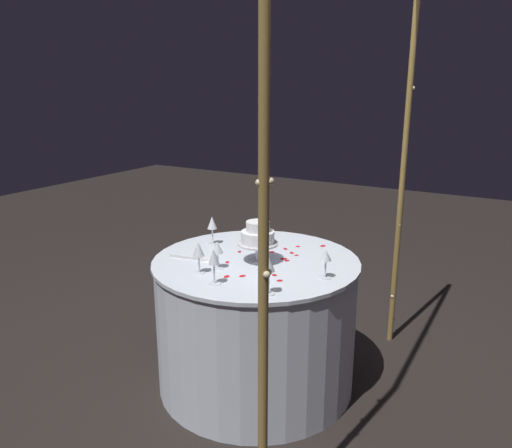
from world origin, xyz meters
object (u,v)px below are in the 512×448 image
tiered_cake (258,236)px  decorative_arch (359,126)px  wine_glass_5 (212,224)px  wine_glass_0 (199,251)px  cake_knife (196,259)px  wine_glass_1 (215,259)px  wine_glass_4 (269,265)px  main_table (256,322)px  wine_glass_3 (326,257)px  wine_glass_2 (217,249)px

tiered_cake → decorative_arch: bearing=92.4°
wine_glass_5 → tiered_cake: bearing=71.2°
wine_glass_0 → cake_knife: (-0.15, -0.14, -0.11)m
tiered_cake → wine_glass_1: (0.38, -0.02, -0.02)m
wine_glass_1 → tiered_cake: bearing=177.1°
tiered_cake → wine_glass_5: bearing=-108.8°
wine_glass_0 → wine_glass_4: 0.44m
main_table → cake_knife: 0.50m
cake_knife → decorative_arch: bearing=101.2°
decorative_arch → wine_glass_1: (0.40, -0.54, -0.62)m
tiered_cake → cake_knife: tiered_cake is taller
decorative_arch → wine_glass_4: decorative_arch is taller
wine_glass_1 → wine_glass_5: size_ratio=1.03×
wine_glass_4 → wine_glass_0: bearing=-97.3°
wine_glass_3 → wine_glass_4: bearing=-25.5°
wine_glass_3 → wine_glass_4: (0.31, -0.15, 0.03)m
tiered_cake → wine_glass_5: size_ratio=1.32×
wine_glass_4 → cake_knife: (-0.21, -0.57, -0.13)m
main_table → wine_glass_5: (-0.11, -0.37, 0.50)m
decorative_arch → tiered_cake: bearing=-87.6°
wine_glass_3 → wine_glass_5: 0.82m
tiered_cake → wine_glass_1: bearing=-2.9°
tiered_cake → wine_glass_4: 0.44m
wine_glass_0 → wine_glass_4: wine_glass_4 is taller
main_table → wine_glass_0: 0.61m
main_table → tiered_cake: (0.02, 0.02, 0.52)m
main_table → wine_glass_2: bearing=-26.6°
tiered_cake → wine_glass_2: size_ratio=1.52×
main_table → wine_glass_2: (0.21, -0.11, 0.49)m
wine_glass_0 → wine_glass_5: wine_glass_5 is taller
tiered_cake → wine_glass_2: bearing=-34.2°
main_table → decorative_arch: bearing=90.0°
wine_glass_2 → wine_glass_4: wine_glass_4 is taller
tiered_cake → wine_glass_3: 0.41m
main_table → wine_glass_2: wine_glass_2 is taller
decorative_arch → wine_glass_4: (0.37, -0.26, -0.61)m
wine_glass_2 → cake_knife: bearing=-105.6°
main_table → wine_glass_4: wine_glass_4 is taller
tiered_cake → wine_glass_0: (0.30, -0.17, -0.03)m
wine_glass_2 → wine_glass_5: 0.42m
wine_glass_5 → decorative_arch: bearing=83.0°
wine_glass_5 → wine_glass_1: bearing=36.1°
tiered_cake → wine_glass_0: 0.34m
wine_glass_2 → main_table: bearing=153.4°
decorative_arch → wine_glass_0: 0.99m
wine_glass_4 → wine_glass_5: 0.81m
wine_glass_2 → wine_glass_5: size_ratio=0.87×
wine_glass_0 → cake_knife: 0.23m
wine_glass_3 → cake_knife: wine_glass_3 is taller
wine_glass_0 → tiered_cake: bearing=149.6°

